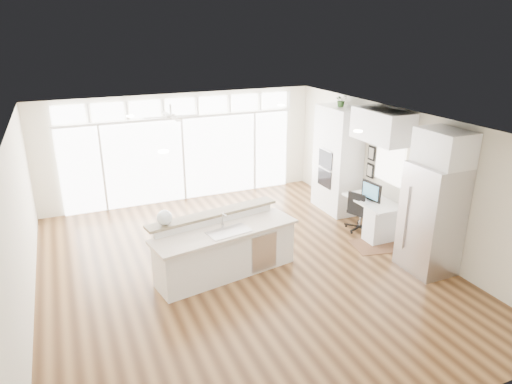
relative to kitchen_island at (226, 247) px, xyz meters
name	(u,v)px	position (x,y,z in m)	size (l,w,h in m)	color
floor	(242,269)	(0.32, 0.07, -0.54)	(7.00, 8.00, 0.02)	#452A15
ceiling	(240,124)	(0.32, 0.07, 2.17)	(7.00, 8.00, 0.02)	white
wall_back	(182,148)	(0.32, 4.07, 0.82)	(7.00, 0.04, 2.70)	beige
wall_front	(389,333)	(0.32, -3.93, 0.82)	(7.00, 0.04, 2.70)	beige
wall_left	(19,235)	(-3.18, 0.07, 0.82)	(0.04, 8.00, 2.70)	beige
wall_right	(400,176)	(3.82, 0.07, 0.82)	(0.04, 8.00, 2.70)	beige
glass_wall	(183,160)	(0.32, 4.01, 0.52)	(5.80, 0.06, 2.08)	white
transom_row	(180,107)	(0.32, 4.01, 1.85)	(5.90, 0.06, 0.40)	white
desk_window	(390,163)	(3.78, 0.37, 1.02)	(0.04, 0.85, 0.85)	white
ceiling_fan	(171,112)	(-0.18, 2.87, 1.95)	(1.16, 1.16, 0.32)	silver
recessed_lights	(235,123)	(0.32, 0.27, 2.15)	(3.40, 3.00, 0.02)	#F2EBCE
oven_cabinet	(337,160)	(3.49, 1.87, 0.72)	(0.64, 1.20, 2.50)	white
desk_nook	(372,217)	(3.45, 0.37, -0.15)	(0.72, 1.30, 0.76)	white
upper_cabinets	(382,126)	(3.49, 0.37, 1.82)	(0.64, 1.30, 0.64)	white
refrigerator	(431,219)	(3.43, -1.28, 0.47)	(0.76, 0.90, 2.00)	silver
fridge_cabinet	(444,147)	(3.49, -1.28, 1.77)	(0.64, 0.90, 0.60)	white
framed_photos	(371,162)	(3.78, 0.99, 0.87)	(0.06, 0.22, 0.80)	black
kitchen_island	(226,247)	(0.00, 0.00, 0.00)	(2.65, 1.00, 1.05)	white
rug	(378,245)	(3.21, -0.19, -0.52)	(1.00, 0.72, 0.01)	#3B2013
office_chair	(361,211)	(3.33, 0.61, -0.08)	(0.47, 0.43, 0.90)	black
fishbowl	(165,218)	(-1.01, 0.23, 0.66)	(0.26, 0.26, 0.26)	white
monitor	(371,191)	(3.37, 0.37, 0.45)	(0.09, 0.53, 0.44)	black
keyboard	(364,202)	(3.20, 0.37, 0.24)	(0.11, 0.30, 0.01)	white
potted_plant	(341,102)	(3.49, 1.87, 2.09)	(0.27, 0.30, 0.23)	#2C4F22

